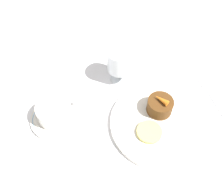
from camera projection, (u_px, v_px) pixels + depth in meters
ground_plane at (151, 121)px, 0.74m from camera, size 3.00×3.00×0.00m
dinner_plate at (159, 123)px, 0.73m from camera, size 0.27×0.27×0.01m
saucer at (56, 118)px, 0.74m from camera, size 0.14×0.14×0.01m
coffee_cup at (54, 111)px, 0.71m from camera, size 0.12×0.10×0.05m
spoon at (71, 112)px, 0.74m from camera, size 0.07×0.10×0.00m
wine_glass at (121, 61)px, 0.77m from camera, size 0.08×0.08×0.12m
fork at (209, 92)px, 0.80m from camera, size 0.06×0.18×0.01m
dessert_cake at (160, 106)px, 0.73m from camera, size 0.07×0.07×0.04m
carrot_garnish at (161, 100)px, 0.70m from camera, size 0.03×0.04×0.02m
pineapple_slice at (149, 132)px, 0.70m from camera, size 0.07×0.07×0.01m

